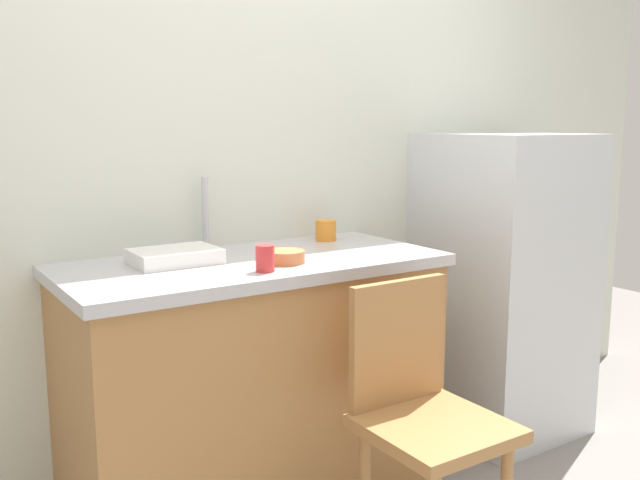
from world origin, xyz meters
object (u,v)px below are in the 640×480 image
object	(u,v)px
cup_orange	(326,230)
cup_red	(265,258)
terracotta_bowl	(285,257)
chair	(422,412)
refrigerator	(502,284)
dish_tray	(175,256)

from	to	relation	value
cup_orange	cup_red	distance (m)	0.62
terracotta_bowl	cup_orange	world-z (taller)	cup_orange
chair	terracotta_bowl	distance (m)	0.67
cup_orange	terracotta_bowl	bearing A→B (deg)	-140.32
cup_red	refrigerator	bearing A→B (deg)	8.60
cup_orange	refrigerator	bearing A→B (deg)	-12.80
dish_tray	cup_orange	size ratio (longest dim) A/B	3.38
chair	dish_tray	world-z (taller)	dish_tray
terracotta_bowl	cup_orange	bearing A→B (deg)	39.68
cup_orange	cup_red	size ratio (longest dim) A/B	0.98
refrigerator	cup_orange	distance (m)	0.89
chair	cup_orange	size ratio (longest dim) A/B	10.73
chair	dish_tray	size ratio (longest dim) A/B	3.18
refrigerator	dish_tray	size ratio (longest dim) A/B	4.74
chair	dish_tray	xyz separation A→B (m)	(-0.52, 0.66, 0.44)
cup_red	terracotta_bowl	bearing A→B (deg)	34.03
refrigerator	terracotta_bowl	size ratio (longest dim) A/B	10.14
dish_tray	chair	bearing A→B (deg)	-51.40
refrigerator	dish_tray	distance (m)	1.53
dish_tray	cup_red	world-z (taller)	cup_red
chair	cup_orange	bearing A→B (deg)	78.63
dish_tray	cup_orange	world-z (taller)	cup_orange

